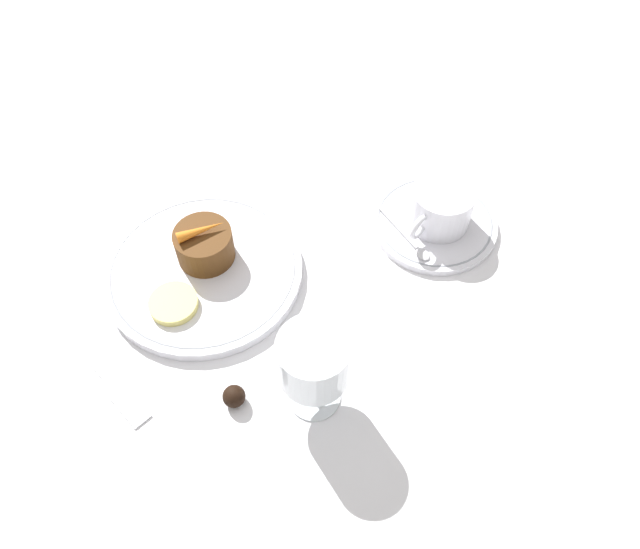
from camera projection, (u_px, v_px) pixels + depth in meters
ground_plane at (231, 294)px, 0.76m from camera, size 3.00×3.00×0.00m
dinner_plate at (204, 270)px, 0.77m from camera, size 0.24×0.24×0.01m
saucer at (434, 223)px, 0.81m from camera, size 0.16×0.16×0.01m
coffee_cup at (441, 206)px, 0.79m from camera, size 0.11×0.08×0.06m
spoon at (409, 240)px, 0.79m from camera, size 0.04×0.10×0.00m
wine_glass at (314, 363)px, 0.61m from camera, size 0.07×0.07×0.12m
fork at (108, 380)px, 0.69m from camera, size 0.03×0.18×0.01m
dessert_cake at (204, 245)px, 0.76m from camera, size 0.07×0.07×0.04m
carrot_garnish at (201, 230)px, 0.73m from camera, size 0.06×0.04×0.01m
pineapple_slice at (173, 304)px, 0.73m from camera, size 0.06×0.06×0.01m
chocolate_truffle at (234, 396)px, 0.67m from camera, size 0.02×0.02×0.02m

